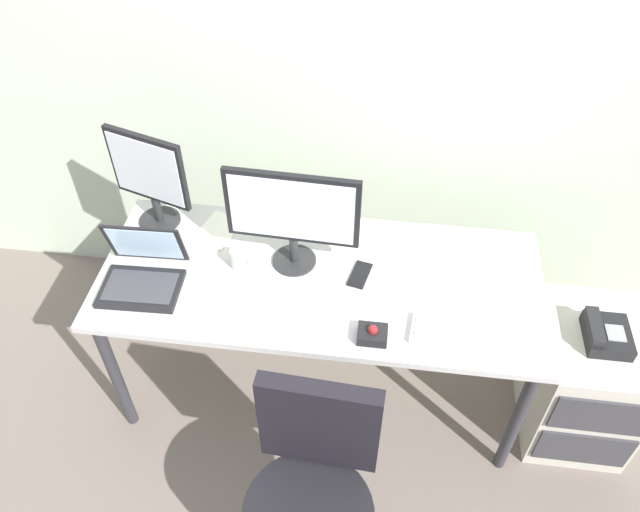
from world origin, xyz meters
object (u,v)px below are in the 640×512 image
Objects in this scene: monitor_main at (292,214)px; laptop at (143,272)px; paper_notepad at (218,230)px; file_cabinet at (582,380)px; banana at (344,224)px; monitor_side at (149,176)px; office_chair at (312,506)px; keyboard at (467,337)px; trackball_mouse at (372,334)px; desk_phone at (606,334)px; coffee_mug at (241,258)px; cell_phone at (360,275)px.

laptop is at bearing -162.24° from monitor_main.
file_cabinet is at bearing -9.11° from paper_notepad.
file_cabinet is 3.17× the size of banana.
monitor_main is 1.17× the size of monitor_side.
file_cabinet is at bearing -5.37° from monitor_main.
laptop is at bearing 138.04° from office_chair.
banana is (0.76, 0.42, -0.03)m from laptop.
keyboard is 1.32× the size of laptop.
keyboard is 0.75m from banana.
trackball_mouse reaches higher than file_cabinet.
monitor_side is 1.42m from keyboard.
banana is (-1.07, 0.37, 0.12)m from desk_phone.
file_cabinet is 1.22m from banana.
coffee_mug is (-0.40, 0.82, 0.34)m from office_chair.
trackball_mouse is (0.15, 0.52, 0.32)m from office_chair.
desk_phone is at bearing -19.21° from banana.
keyboard reaches higher than paper_notepad.
cell_phone is at bearing -71.83° from banana.
coffee_mug is at bearing 116.03° from office_chair.
desk_phone is 1.63m from paper_notepad.
laptop is at bearing 169.69° from trackball_mouse.
coffee_mug reaches higher than file_cabinet.
monitor_main is 0.30m from coffee_mug.
desk_phone is 0.38× the size of monitor_main.
desk_phone is at bearing -116.78° from file_cabinet.
cell_phone is at bearing 147.08° from keyboard.
desk_phone is 1.82× the size of trackball_mouse.
keyboard is at bearing -47.27° from banana.
monitor_side reaches higher than paper_notepad.
monitor_main is at bearing 174.63° from file_cabinet.
keyboard reaches higher than cell_phone.
coffee_mug is (0.42, -0.22, -0.21)m from monitor_side.
laptop reaches higher than office_chair.
cell_phone is (0.28, -0.04, -0.26)m from monitor_main.
office_chair reaches higher than desk_phone.
file_cabinet is 1.90m from laptop.
trackball_mouse is at bearing -166.54° from desk_phone.
cell_phone is (-0.98, 0.08, 0.45)m from file_cabinet.
desk_phone is 1.05× the size of banana.
laptop is 0.94m from trackball_mouse.
banana is at bearing 120.93° from cell_phone.
paper_notepad reaches higher than desk_phone.
laptop is 2.91× the size of trackball_mouse.
paper_notepad is (-0.70, 0.49, -0.02)m from trackball_mouse.
banana is (-0.16, 0.59, -0.00)m from trackball_mouse.
keyboard is (-0.57, -0.19, 0.45)m from file_cabinet.
paper_notepad is at bearing 156.58° from keyboard.
banana is at bearing 10.21° from paper_notepad.
desk_phone is at bearing -9.23° from monitor_side.
coffee_mug is at bearing -52.84° from paper_notepad.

